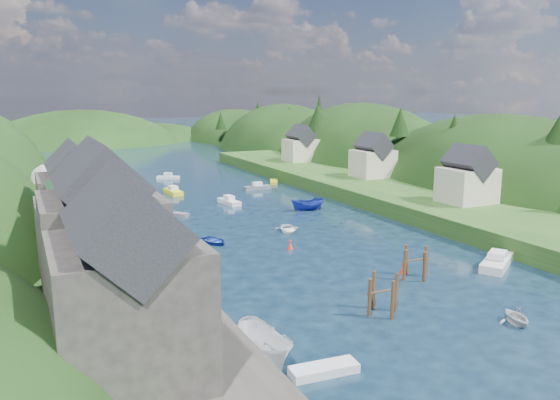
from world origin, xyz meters
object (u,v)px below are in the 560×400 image
piling_cluster_far (415,266)px  channel_buoy_near (403,269)px  piling_cluster_near (383,298)px  channel_buoy_far (290,245)px

piling_cluster_far → channel_buoy_near: 1.81m
piling_cluster_near → channel_buoy_far: 20.29m
piling_cluster_far → channel_buoy_far: piling_cluster_far is taller
channel_buoy_near → channel_buoy_far: 14.25m
piling_cluster_near → channel_buoy_far: (1.65, 20.20, -0.88)m
piling_cluster_far → piling_cluster_near: bearing=-144.6°
piling_cluster_near → piling_cluster_far: size_ratio=1.05×
channel_buoy_near → piling_cluster_near: bearing=-137.0°
piling_cluster_near → channel_buoy_near: size_ratio=3.50×
channel_buoy_near → channel_buoy_far: bearing=116.3°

